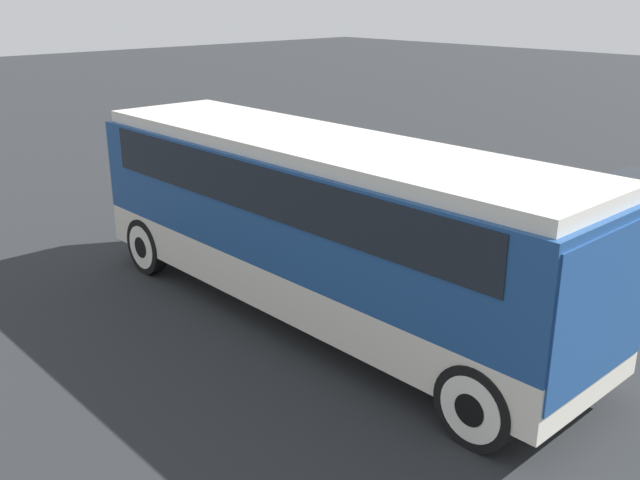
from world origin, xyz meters
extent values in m
plane|color=#26282B|center=(0.00, 0.00, 0.00)|extent=(120.00, 120.00, 0.00)
cube|color=silver|center=(0.00, 0.00, 0.89)|extent=(10.35, 2.58, 0.77)
cube|color=navy|center=(0.00, 0.00, 2.17)|extent=(10.35, 2.58, 1.80)
cube|color=black|center=(0.00, 0.00, 2.62)|extent=(9.11, 2.62, 0.81)
cube|color=silver|center=(0.00, 0.00, 3.18)|extent=(10.15, 2.38, 0.22)
cube|color=navy|center=(5.03, 0.00, 1.91)|extent=(0.36, 2.48, 2.06)
cylinder|color=black|center=(4.24, -1.18, 0.59)|extent=(1.18, 0.28, 1.18)
cylinder|color=silver|center=(4.24, -1.18, 0.59)|extent=(0.92, 0.30, 0.92)
cylinder|color=black|center=(4.24, -1.18, 0.59)|extent=(0.45, 0.32, 0.45)
cylinder|color=black|center=(4.24, 1.18, 0.59)|extent=(1.18, 0.28, 1.18)
cylinder|color=silver|center=(4.24, 1.18, 0.59)|extent=(0.92, 0.30, 0.92)
cylinder|color=black|center=(4.24, 1.18, 0.59)|extent=(0.45, 0.32, 0.45)
cylinder|color=black|center=(-4.06, -1.18, 0.59)|extent=(1.18, 0.28, 1.18)
cylinder|color=silver|center=(-4.06, -1.18, 0.59)|extent=(0.92, 0.30, 0.92)
cylinder|color=black|center=(-4.06, -1.18, 0.59)|extent=(0.45, 0.32, 0.45)
cylinder|color=black|center=(-4.06, 1.18, 0.59)|extent=(1.18, 0.28, 1.18)
cylinder|color=silver|center=(-4.06, 1.18, 0.59)|extent=(0.92, 0.30, 0.92)
cylinder|color=black|center=(-4.06, 1.18, 0.59)|extent=(0.45, 0.32, 0.45)
cube|color=#BCBCC1|center=(3.17, 5.70, 0.57)|extent=(4.40, 1.80, 0.62)
cube|color=black|center=(2.99, 5.70, 1.10)|extent=(2.29, 1.62, 0.46)
cylinder|color=black|center=(1.45, 4.89, 0.34)|extent=(0.69, 0.22, 0.69)
cylinder|color=black|center=(1.45, 4.89, 0.34)|extent=(0.26, 0.26, 0.26)
cylinder|color=black|center=(1.45, 6.51, 0.34)|extent=(0.69, 0.22, 0.69)
cylinder|color=black|center=(1.45, 6.51, 0.34)|extent=(0.26, 0.26, 0.26)
cylinder|color=black|center=(0.70, 7.92, 0.32)|extent=(0.65, 0.22, 0.65)
cylinder|color=black|center=(0.70, 7.92, 0.32)|extent=(0.25, 0.26, 0.25)
cylinder|color=black|center=(0.70, 9.51, 0.32)|extent=(0.65, 0.22, 0.65)
cylinder|color=black|center=(0.70, 9.51, 0.32)|extent=(0.25, 0.26, 0.25)
camera|label=1|loc=(8.69, -8.04, 5.62)|focal=40.00mm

